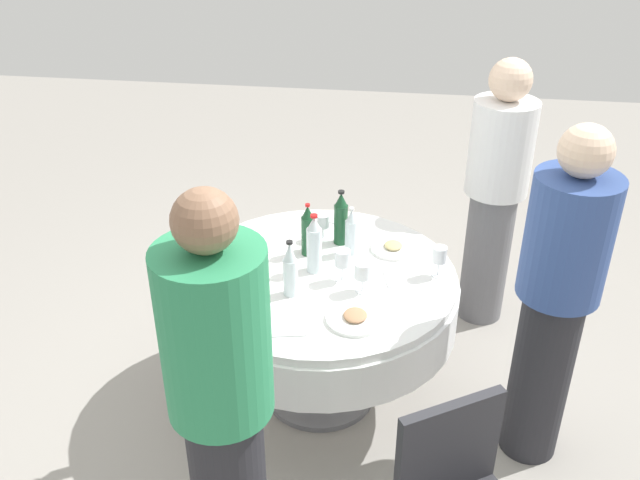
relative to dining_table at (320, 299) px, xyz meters
name	(u,v)px	position (x,y,z in m)	size (l,w,h in m)	color
ground_plane	(320,393)	(0.00, 0.00, -0.59)	(10.00, 10.00, 0.00)	gray
dining_table	(320,299)	(0.00, 0.00, 0.00)	(1.30, 1.30, 0.74)	white
bottle_clear_rear	(290,270)	(-0.19, 0.10, 0.28)	(0.06, 0.06, 0.27)	silver
bottle_dark_green_inner	(308,231)	(0.16, 0.08, 0.28)	(0.06, 0.06, 0.27)	#194728
bottle_dark_green_front	(213,274)	(-0.31, 0.42, 0.30)	(0.07, 0.07, 0.32)	#194728
bottle_clear_near	(314,245)	(0.01, 0.03, 0.29)	(0.07, 0.07, 0.29)	silver
bottle_clear_left	(351,232)	(0.20, -0.12, 0.26)	(0.06, 0.06, 0.25)	silver
bottle_dark_green_west	(341,219)	(0.29, -0.06, 0.28)	(0.07, 0.07, 0.29)	#194728
wine_glass_near	(323,222)	(0.31, 0.03, 0.25)	(0.07, 0.07, 0.14)	white
wine_glass_left	(363,272)	(-0.13, -0.21, 0.25)	(0.08, 0.08, 0.15)	white
wine_glass_west	(342,259)	(-0.05, -0.11, 0.26)	(0.07, 0.07, 0.16)	white
wine_glass_outer	(439,256)	(0.05, -0.54, 0.25)	(0.07, 0.07, 0.15)	white
plate_far	(244,276)	(-0.09, 0.34, 0.16)	(0.21, 0.21, 0.04)	white
plate_south	(393,248)	(0.25, -0.33, 0.16)	(0.22, 0.22, 0.04)	white
plate_east	(355,318)	(-0.35, -0.20, 0.16)	(0.25, 0.25, 0.04)	white
plate_right	(257,243)	(0.22, 0.34, 0.16)	(0.23, 0.23, 0.02)	white
spoon_inner	(285,335)	(-0.49, 0.08, 0.15)	(0.18, 0.02, 0.01)	silver
knife_front	(338,224)	(0.47, -0.03, 0.15)	(0.18, 0.02, 0.01)	silver
spoon_near	(386,277)	(0.00, -0.31, 0.15)	(0.18, 0.02, 0.01)	silver
person_rear	(495,192)	(0.83, -0.85, 0.22)	(0.34, 0.34, 1.55)	slate
person_inner	(222,412)	(-1.09, 0.17, 0.29)	(0.34, 0.34, 1.68)	#26262B
person_front	(556,299)	(-0.21, -1.02, 0.25)	(0.34, 0.34, 1.60)	#26262B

